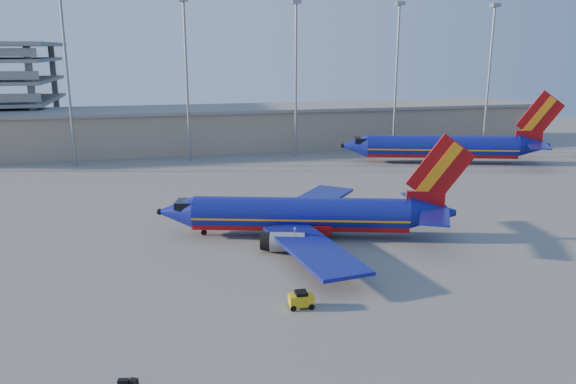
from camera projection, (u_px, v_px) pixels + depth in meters
ground at (261, 239)px, 61.09m from camera, size 220.00×220.00×0.00m
terminal_building at (259, 127)px, 116.96m from camera, size 122.00×16.00×8.50m
light_mast_row at (242, 63)px, 101.27m from camera, size 101.60×1.60×28.65m
aircraft_main at (308, 215)px, 61.10m from camera, size 33.32×31.61×11.55m
aircraft_second at (447, 147)px, 100.73m from camera, size 37.73×18.93×13.11m
baggage_tug at (301, 299)px, 44.61m from camera, size 1.96×1.20×1.39m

